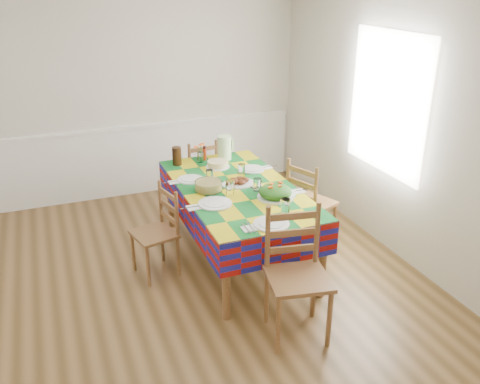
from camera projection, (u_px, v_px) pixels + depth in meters
name	position (u px, v px, depth m)	size (l,w,h in m)	color
room	(177.00, 154.00, 4.08)	(4.58, 5.08, 2.78)	brown
wainscot	(130.00, 159.00, 6.54)	(4.41, 0.06, 0.92)	white
window_right	(387.00, 103.00, 5.03)	(1.40, 1.40, 0.00)	white
dining_table	(237.00, 195.00, 4.96)	(1.08, 2.00, 0.78)	brown
setting_near_head	(276.00, 218.00, 4.24)	(0.49, 0.33, 0.15)	silver
setting_left_near	(220.00, 198.00, 4.61)	(0.56, 0.33, 0.15)	silver
setting_left_far	(197.00, 178.00, 5.07)	(0.48, 0.28, 0.13)	silver
setting_right_near	(273.00, 191.00, 4.77)	(0.55, 0.32, 0.14)	silver
setting_right_far	(249.00, 169.00, 5.29)	(0.50, 0.29, 0.13)	silver
meat_platter	(239.00, 182.00, 4.97)	(0.34, 0.25, 0.07)	silver
salad_platter	(275.00, 192.00, 4.67)	(0.34, 0.34, 0.14)	silver
pasta_bowl	(209.00, 186.00, 4.83)	(0.26, 0.26, 0.10)	white
cake	(218.00, 164.00, 5.42)	(0.26, 0.26, 0.07)	silver
serving_utensils	(257.00, 188.00, 4.90)	(0.15, 0.34, 0.01)	black
flower_vase	(200.00, 154.00, 5.54)	(0.14, 0.11, 0.22)	white
hot_sauce	(205.00, 153.00, 5.60)	(0.04, 0.04, 0.16)	#AE300D
green_pitcher	(224.00, 148.00, 5.62)	(0.15, 0.15, 0.26)	#C5EFA8
tea_pitcher	(177.00, 156.00, 5.46)	(0.10, 0.10, 0.20)	black
name_card	(278.00, 227.00, 4.13)	(0.07, 0.02, 0.02)	silver
chair_near	(297.00, 275.00, 3.96)	(0.55, 0.53, 1.06)	brown
chair_far	(200.00, 175.00, 6.14)	(0.43, 0.41, 0.90)	brown
chair_left	(158.00, 232.00, 4.80)	(0.45, 0.46, 0.88)	brown
chair_right	(309.00, 204.00, 5.30)	(0.53, 0.54, 0.96)	brown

